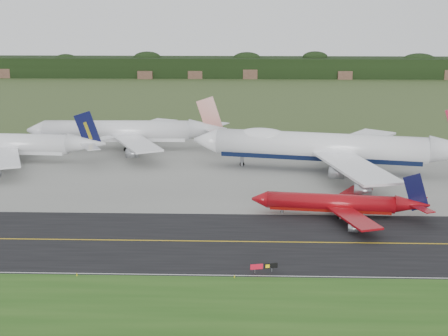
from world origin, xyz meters
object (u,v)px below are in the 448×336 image
(jet_ba_747, at_px, (330,147))
(taxiway_sign, at_px, (264,266))
(jet_navy_gold, at_px, (8,144))
(jet_star_tail, at_px, (128,131))
(jet_red_737, at_px, (340,203))

(jet_ba_747, height_order, taxiway_sign, jet_ba_747)
(jet_navy_gold, distance_m, jet_star_tail, 35.92)
(jet_ba_747, height_order, jet_navy_gold, jet_ba_747)
(jet_star_tail, distance_m, taxiway_sign, 100.68)
(jet_navy_gold, bearing_deg, jet_red_737, -27.30)
(jet_red_737, height_order, jet_navy_gold, jet_navy_gold)
(jet_red_737, xyz_separation_m, jet_navy_gold, (-88.69, 45.77, 2.14))
(jet_ba_747, relative_size, jet_star_tail, 1.25)
(jet_red_737, xyz_separation_m, jet_star_tail, (-56.98, 62.63, 2.72))
(taxiway_sign, bearing_deg, jet_ba_747, 73.39)
(jet_ba_747, height_order, jet_star_tail, jet_ba_747)
(jet_ba_747, bearing_deg, jet_navy_gold, 174.52)
(jet_navy_gold, xyz_separation_m, taxiway_sign, (71.49, -75.53, -3.85))
(jet_ba_747, relative_size, jet_navy_gold, 1.34)
(jet_ba_747, bearing_deg, taxiway_sign, -106.61)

